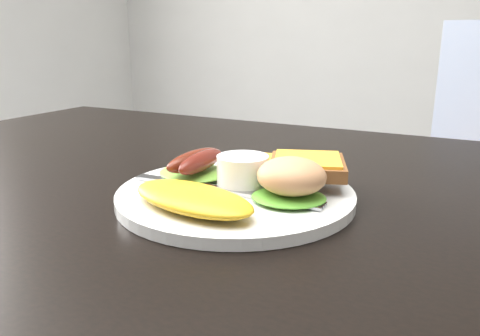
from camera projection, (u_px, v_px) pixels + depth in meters
dining_table at (218, 205)px, 0.52m from camera, size 1.20×0.80×0.04m
person at (303, 102)px, 1.31m from camera, size 0.62×0.53×1.47m
plate at (236, 195)px, 0.48m from camera, size 0.24×0.24×0.01m
lettuce_left at (193, 172)px, 0.52m from camera, size 0.10×0.09×0.01m
lettuce_right at (289, 197)px, 0.44m from camera, size 0.09×0.08×0.01m
omelette at (192, 198)px, 0.42m from camera, size 0.14×0.09×0.02m
sausage_a at (195, 160)px, 0.51m from camera, size 0.03×0.09×0.02m
sausage_b at (201, 161)px, 0.50m from camera, size 0.02×0.09×0.02m
ramekin at (243, 170)px, 0.48m from camera, size 0.06×0.06×0.03m
toast_a at (280, 171)px, 0.51m from camera, size 0.09×0.09×0.01m
toast_b at (307, 166)px, 0.49m from camera, size 0.10×0.10×0.01m
potato_salad at (291, 176)px, 0.44m from camera, size 0.07×0.07×0.04m
fork at (200, 186)px, 0.48m from camera, size 0.15×0.01×0.00m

